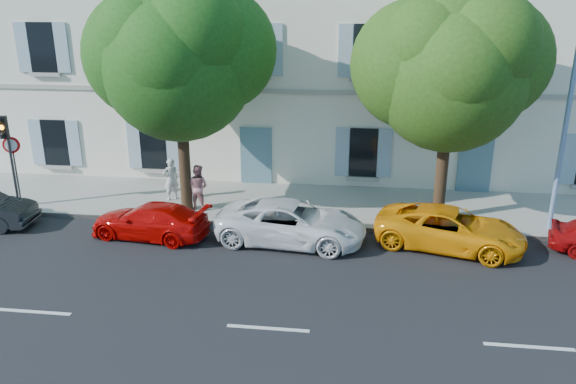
# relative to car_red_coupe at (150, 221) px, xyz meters

# --- Properties ---
(ground) EXTENTS (90.00, 90.00, 0.00)m
(ground) POSITION_rel_car_red_coupe_xyz_m (4.73, -0.94, -0.57)
(ground) COLOR black
(sidewalk) EXTENTS (36.00, 4.50, 0.15)m
(sidewalk) POSITION_rel_car_red_coupe_xyz_m (4.73, 3.51, -0.50)
(sidewalk) COLOR #A09E96
(sidewalk) RESTS_ON ground
(kerb) EXTENTS (36.00, 0.16, 0.16)m
(kerb) POSITION_rel_car_red_coupe_xyz_m (4.73, 1.34, -0.49)
(kerb) COLOR #9E998E
(kerb) RESTS_ON ground
(building) EXTENTS (28.00, 7.00, 12.00)m
(building) POSITION_rel_car_red_coupe_xyz_m (4.73, 9.26, 5.43)
(building) COLOR silver
(building) RESTS_ON ground
(car_red_coupe) EXTENTS (4.12, 2.12, 1.14)m
(car_red_coupe) POSITION_rel_car_red_coupe_xyz_m (0.00, 0.00, 0.00)
(car_red_coupe) COLOR #C30705
(car_red_coupe) RESTS_ON ground
(car_white_coupe) EXTENTS (4.99, 2.64, 1.34)m
(car_white_coupe) POSITION_rel_car_red_coupe_xyz_m (4.67, 0.18, 0.10)
(car_white_coupe) COLOR white
(car_white_coupe) RESTS_ON ground
(car_yellow_supercar) EXTENTS (5.00, 3.26, 1.28)m
(car_yellow_supercar) POSITION_rel_car_red_coupe_xyz_m (9.68, 0.38, 0.07)
(car_yellow_supercar) COLOR #FC9C0A
(car_yellow_supercar) RESTS_ON ground
(tree_left) EXTENTS (5.23, 5.23, 8.11)m
(tree_left) POSITION_rel_car_red_coupe_xyz_m (0.56, 2.26, 4.80)
(tree_left) COLOR #3A2819
(tree_left) RESTS_ON sidewalk
(tree_right) EXTENTS (5.04, 5.04, 7.76)m
(tree_right) POSITION_rel_car_red_coupe_xyz_m (9.58, 2.51, 4.56)
(tree_right) COLOR #3A2819
(tree_right) RESTS_ON sidewalk
(traffic_light) EXTENTS (0.29, 0.39, 3.43)m
(traffic_light) POSITION_rel_car_red_coupe_xyz_m (-5.77, 1.69, 2.06)
(traffic_light) COLOR #383A3D
(traffic_light) RESTS_ON sidewalk
(road_sign) EXTENTS (0.60, 0.20, 2.63)m
(road_sign) POSITION_rel_car_red_coupe_xyz_m (-5.74, 1.88, 1.48)
(road_sign) COLOR #383A3D
(road_sign) RESTS_ON sidewalk
(street_lamp) EXTENTS (0.33, 1.74, 8.15)m
(street_lamp) POSITION_rel_car_red_coupe_xyz_m (13.22, 1.91, 4.20)
(street_lamp) COLOR #7293BF
(street_lamp) RESTS_ON sidewalk
(pedestrian_a) EXTENTS (0.70, 0.68, 1.62)m
(pedestrian_a) POSITION_rel_car_red_coupe_xyz_m (-0.33, 3.25, 0.39)
(pedestrian_a) COLOR silver
(pedestrian_a) RESTS_ON sidewalk
(pedestrian_b) EXTENTS (0.94, 0.81, 1.67)m
(pedestrian_b) POSITION_rel_car_red_coupe_xyz_m (0.96, 2.41, 0.41)
(pedestrian_b) COLOR tan
(pedestrian_b) RESTS_ON sidewalk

